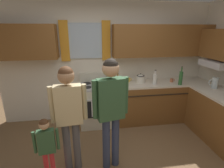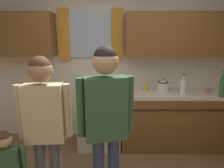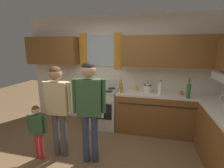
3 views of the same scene
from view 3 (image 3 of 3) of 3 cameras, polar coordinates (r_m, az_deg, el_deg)
name	(u,v)px [view 3 (image 3 of 3)]	position (r m, az deg, el deg)	size (l,w,h in m)	color
back_wall_unit	(120,64)	(3.94, 2.69, 7.06)	(4.60, 0.42, 2.60)	silver
kitchen_counter_run	(186,122)	(3.58, 24.18, -11.98)	(2.23, 1.97, 0.90)	brown
stove_oven	(104,107)	(3.99, -2.85, -7.99)	(0.66, 0.67, 1.10)	beige
bottle_milk_white	(160,89)	(3.56, 16.37, -1.74)	(0.08, 0.08, 0.31)	white
bottle_wine_green	(189,91)	(3.51, 25.04, -2.08)	(0.08, 0.08, 0.39)	#2D6633
bottle_oil_amber	(121,88)	(3.57, 3.30, -1.39)	(0.06, 0.06, 0.29)	#B27223
cup_terracotta	(182,93)	(3.72, 23.03, -2.91)	(0.11, 0.07, 0.08)	#B76642
mug_mustard_yellow	(136,88)	(3.84, 8.50, -1.48)	(0.12, 0.08, 0.09)	gold
stovetop_kettle	(148,88)	(3.72, 12.25, -1.28)	(0.27, 0.20, 0.21)	silver
adult_holding_child	(58,102)	(2.87, -18.38, -5.79)	(0.49, 0.21, 1.58)	#4C4C51
adult_in_plaid	(89,101)	(2.59, -7.90, -6.00)	(0.51, 0.24, 1.67)	#2D3856
small_child	(37,126)	(3.05, -24.49, -13.20)	(0.32, 0.13, 0.96)	red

